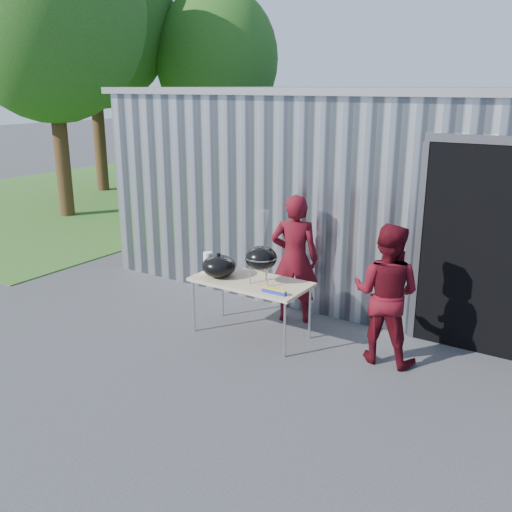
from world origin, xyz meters
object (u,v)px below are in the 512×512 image
Objects in this scene: person_cook at (295,259)px; folding_table at (251,283)px; kettle_grill at (261,250)px; person_bystander at (386,294)px.

folding_table is at bearing 50.25° from person_cook.
kettle_grill reaches higher than person_bystander.
kettle_grill is 0.53× the size of person_cook.
folding_table is 0.90× the size of person_bystander.
folding_table is at bearing 6.36° from person_bystander.
folding_table is 1.62× the size of kettle_grill.
person_bystander is at bearing 138.89° from person_cook.
folding_table is 0.49m from kettle_grill.
folding_table is 0.85× the size of person_cook.
person_cook is 1.55m from person_bystander.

